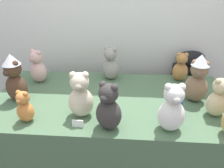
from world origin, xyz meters
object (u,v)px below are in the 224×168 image
at_px(teddy_bear_cocoa, 15,78).
at_px(instrument_case, 184,97).
at_px(teddy_bear_caramel, 181,68).
at_px(display_table, 112,139).
at_px(teddy_bear_ginger, 25,107).
at_px(teddy_bear_ash, 110,64).
at_px(teddy_bear_charcoal, 109,108).
at_px(teddy_bear_cream, 81,96).
at_px(teddy_bear_snow, 172,109).
at_px(teddy_bear_sand, 218,98).
at_px(teddy_bear_mocha, 198,79).
at_px(party_cup_blue, 176,106).
at_px(teddy_bear_blush, 38,67).

bearing_deg(teddy_bear_cocoa, instrument_case, 50.15).
xyz_separation_m(instrument_case, teddy_bear_caramel, (-0.13, -0.23, 0.41)).
relative_size(display_table, teddy_bear_ginger, 8.08).
height_order(teddy_bear_ash, teddy_bear_caramel, teddy_bear_ash).
distance_m(teddy_bear_charcoal, teddy_bear_ash, 0.68).
height_order(display_table, teddy_bear_cream, teddy_bear_cream).
height_order(teddy_bear_ginger, teddy_bear_snow, teddy_bear_snow).
height_order(teddy_bear_ash, teddy_bear_sand, teddy_bear_ash).
height_order(display_table, instrument_case, instrument_case).
height_order(instrument_case, teddy_bear_cream, teddy_bear_cream).
relative_size(teddy_bear_charcoal, teddy_bear_mocha, 0.86).
relative_size(teddy_bear_snow, party_cup_blue, 2.82).
xyz_separation_m(teddy_bear_mocha, teddy_bear_cocoa, (-1.28, -0.08, -0.00)).
xyz_separation_m(teddy_bear_ginger, teddy_bear_blush, (-0.11, 0.55, 0.03)).
bearing_deg(party_cup_blue, teddy_bear_snow, -110.40).
bearing_deg(teddy_bear_caramel, display_table, -138.96).
height_order(teddy_bear_cream, teddy_bear_blush, teddy_bear_cream).
height_order(teddy_bear_mocha, party_cup_blue, teddy_bear_mocha).
xyz_separation_m(teddy_bear_blush, teddy_bear_sand, (1.32, -0.40, -0.00)).
bearing_deg(teddy_bear_ginger, teddy_bear_sand, 22.09).
xyz_separation_m(display_table, instrument_case, (0.69, 0.57, 0.10)).
bearing_deg(teddy_bear_snow, party_cup_blue, 65.11).
bearing_deg(teddy_bear_charcoal, instrument_case, 77.13).
bearing_deg(teddy_bear_charcoal, teddy_bear_ginger, -159.69).
height_order(instrument_case, teddy_bear_ash, teddy_bear_ash).
distance_m(display_table, teddy_bear_blush, 0.86).
height_order(teddy_bear_snow, party_cup_blue, teddy_bear_snow).
xyz_separation_m(teddy_bear_ash, teddy_bear_cocoa, (-0.65, -0.39, 0.04)).
xyz_separation_m(teddy_bear_charcoal, teddy_bear_ash, (-0.04, 0.67, -0.01)).
relative_size(teddy_bear_cream, teddy_bear_caramel, 1.25).
bearing_deg(teddy_bear_cream, teddy_bear_sand, 0.02).
bearing_deg(teddy_bear_mocha, teddy_bear_caramel, 113.38).
xyz_separation_m(teddy_bear_blush, party_cup_blue, (1.07, -0.39, -0.08)).
bearing_deg(teddy_bear_charcoal, teddy_bear_cream, 172.21).
xyz_separation_m(teddy_bear_caramel, teddy_bear_sand, (0.14, -0.51, 0.01)).
bearing_deg(instrument_case, teddy_bear_mocha, -107.35).
xyz_separation_m(teddy_bear_snow, teddy_bear_mocha, (0.23, 0.35, 0.03)).
height_order(teddy_bear_snow, teddy_bear_cocoa, teddy_bear_cocoa).
height_order(instrument_case, teddy_bear_snow, teddy_bear_snow).
xyz_separation_m(teddy_bear_snow, teddy_bear_blush, (-1.00, 0.57, -0.01)).
height_order(teddy_bear_ginger, teddy_bear_cocoa, teddy_bear_cocoa).
relative_size(teddy_bear_blush, teddy_bear_cocoa, 0.80).
distance_m(instrument_case, teddy_bear_ash, 0.88).
height_order(teddy_bear_cream, teddy_bear_mocha, teddy_bear_mocha).
height_order(teddy_bear_caramel, teddy_bear_sand, teddy_bear_sand).
height_order(teddy_bear_ginger, teddy_bear_caramel, teddy_bear_caramel).
distance_m(teddy_bear_charcoal, teddy_bear_snow, 0.36).
distance_m(teddy_bear_caramel, teddy_bear_cocoa, 1.30).
xyz_separation_m(teddy_bear_ash, teddy_bear_sand, (0.73, -0.49, -0.01)).
distance_m(teddy_bear_mocha, party_cup_blue, 0.26).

